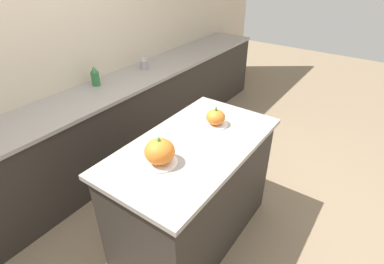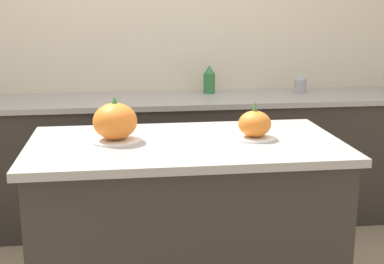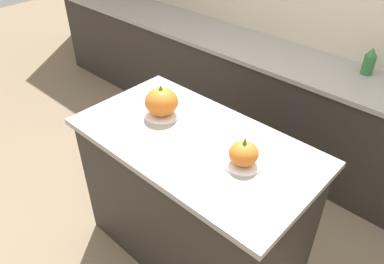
{
  "view_description": "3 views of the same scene",
  "coord_description": "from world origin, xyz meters",
  "px_view_note": "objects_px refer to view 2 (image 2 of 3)",
  "views": [
    {
      "loc": [
        -1.43,
        -0.99,
        2.1
      ],
      "look_at": [
        -0.03,
        -0.01,
        1.04
      ],
      "focal_mm": 28.0,
      "sensor_mm": 36.0,
      "label": 1
    },
    {
      "loc": [
        -0.27,
        -2.24,
        1.52
      ],
      "look_at": [
        0.03,
        0.03,
        0.96
      ],
      "focal_mm": 50.0,
      "sensor_mm": 36.0,
      "label": 2
    },
    {
      "loc": [
        1.08,
        -1.19,
        2.14
      ],
      "look_at": [
        -0.03,
        0.01,
        0.95
      ],
      "focal_mm": 35.0,
      "sensor_mm": 36.0,
      "label": 3
    }
  ],
  "objects_px": {
    "bottle_short": "(300,83)",
    "pumpkin_cake_right": "(255,125)",
    "bottle_tall": "(209,80)",
    "pumpkin_cake_left": "(115,122)"
  },
  "relations": [
    {
      "from": "pumpkin_cake_right",
      "to": "bottle_tall",
      "type": "relative_size",
      "value": 0.96
    },
    {
      "from": "pumpkin_cake_right",
      "to": "bottle_short",
      "type": "height_order",
      "value": "pumpkin_cake_right"
    },
    {
      "from": "bottle_tall",
      "to": "pumpkin_cake_right",
      "type": "bearing_deg",
      "value": -91.4
    },
    {
      "from": "bottle_short",
      "to": "pumpkin_cake_right",
      "type": "bearing_deg",
      "value": -116.23
    },
    {
      "from": "pumpkin_cake_right",
      "to": "bottle_tall",
      "type": "height_order",
      "value": "same"
    },
    {
      "from": "pumpkin_cake_left",
      "to": "bottle_short",
      "type": "height_order",
      "value": "pumpkin_cake_left"
    },
    {
      "from": "pumpkin_cake_right",
      "to": "bottle_tall",
      "type": "distance_m",
      "value": 1.45
    },
    {
      "from": "pumpkin_cake_left",
      "to": "bottle_short",
      "type": "xyz_separation_m",
      "value": [
        1.3,
        1.35,
        -0.05
      ]
    },
    {
      "from": "pumpkin_cake_right",
      "to": "bottle_short",
      "type": "distance_m",
      "value": 1.55
    },
    {
      "from": "pumpkin_cake_right",
      "to": "bottle_short",
      "type": "xyz_separation_m",
      "value": [
        0.68,
        1.39,
        -0.03
      ]
    }
  ]
}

